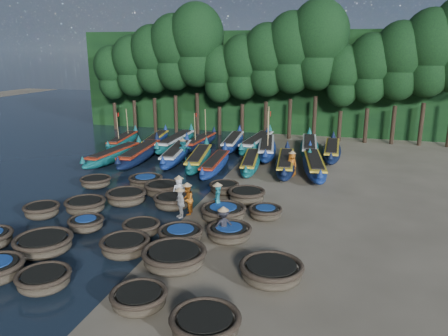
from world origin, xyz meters
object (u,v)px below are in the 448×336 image
(coracle_9, at_px, (271,272))
(coracle_16, at_px, (126,197))
(coracle_24, at_px, (247,196))
(long_boat_3, at_px, (176,154))
(coracle_6, at_px, (44,244))
(long_boat_17, at_px, (332,151))
(coracle_3, at_px, (139,299))
(coracle_19, at_px, (265,212))
(coracle_14, at_px, (229,233))
(fisherman_4, at_px, (180,202))
(coracle_8, at_px, (174,258))
(long_boat_6, at_px, (250,162))
(coracle_10, at_px, (42,211))
(coracle_7, at_px, (125,246))
(long_boat_8, at_px, (314,165))
(coracle_17, at_px, (173,201))
(fisherman_3, at_px, (223,224))
(coracle_4, at_px, (205,325))
(long_boat_14, at_px, (257,143))
(fisherman_6, at_px, (292,163))
(coracle_15, at_px, (85,206))
(long_boat_11, at_px, (176,142))
(coracle_13, at_px, (181,234))
(fisherman_5, at_px, (183,150))
(coracle_11, at_px, (86,224))
(coracle_23, at_px, (224,188))
(long_boat_4, at_px, (199,159))
(long_boat_16, at_px, (309,147))
(long_boat_2, at_px, (140,154))
(fisherman_2, at_px, (187,198))
(long_boat_15, at_px, (266,148))
(coracle_12, at_px, (141,228))
(fisherman_0, at_px, (179,189))
(long_boat_1, at_px, (114,155))
(long_boat_7, at_px, (286,164))
(coracle_18, at_px, (223,213))
(long_boat_10, at_px, (156,140))
(long_boat_9, at_px, (123,141))
(coracle_21, at_px, (146,181))
(long_boat_13, at_px, (233,142))
(fisherman_1, at_px, (217,199))

(coracle_9, height_order, coracle_16, coracle_16)
(coracle_24, bearing_deg, long_boat_3, 132.93)
(coracle_6, relative_size, long_boat_17, 0.33)
(coracle_3, bearing_deg, coracle_19, 73.95)
(coracle_14, distance_m, fisherman_4, 3.78)
(coracle_8, xyz_separation_m, long_boat_6, (-0.31, 15.09, 0.02))
(coracle_14, bearing_deg, coracle_10, 179.42)
(coracle_7, distance_m, long_boat_8, 16.12)
(coracle_17, xyz_separation_m, fisherman_3, (3.65, -3.03, 0.36))
(coracle_4, xyz_separation_m, long_boat_17, (2.66, 23.84, 0.11))
(long_boat_14, bearing_deg, fisherman_6, -56.81)
(coracle_15, xyz_separation_m, long_boat_11, (-1.27, 15.70, 0.14))
(coracle_13, xyz_separation_m, fisherman_5, (-5.05, 13.55, 0.49))
(coracle_11, height_order, coracle_23, coracle_23)
(coracle_17, xyz_separation_m, long_boat_4, (-1.55, 8.85, 0.11))
(coracle_23, distance_m, long_boat_16, 12.40)
(coracle_9, relative_size, long_boat_14, 0.27)
(long_boat_2, distance_m, fisherman_4, 12.16)
(fisherman_2, bearing_deg, long_boat_15, 165.28)
(coracle_7, xyz_separation_m, coracle_8, (2.36, -0.48, 0.04))
(coracle_14, bearing_deg, coracle_12, -172.31)
(coracle_9, height_order, fisherman_0, fisherman_0)
(long_boat_8, xyz_separation_m, fisherman_6, (-1.40, -1.05, 0.31))
(coracle_15, bearing_deg, long_boat_1, 111.85)
(long_boat_7, relative_size, long_boat_16, 0.93)
(fisherman_0, bearing_deg, long_boat_6, -142.09)
(coracle_7, bearing_deg, coracle_18, 57.86)
(long_boat_8, bearing_deg, coracle_6, -131.48)
(long_boat_10, bearing_deg, long_boat_14, -3.69)
(coracle_11, xyz_separation_m, coracle_12, (2.73, 0.18, 0.02))
(long_boat_1, relative_size, long_boat_7, 0.98)
(coracle_17, relative_size, long_boat_9, 0.33)
(coracle_11, distance_m, coracle_21, 6.90)
(coracle_14, height_order, fisherman_6, fisherman_6)
(coracle_7, relative_size, fisherman_0, 1.35)
(coracle_13, distance_m, long_boat_10, 20.43)
(coracle_3, height_order, long_boat_3, long_boat_3)
(coracle_10, xyz_separation_m, long_boat_10, (-1.62, 17.37, 0.09))
(coracle_11, bearing_deg, coracle_19, 25.48)
(coracle_12, bearing_deg, coracle_19, 34.92)
(long_boat_4, bearing_deg, fisherman_0, -88.23)
(long_boat_4, bearing_deg, coracle_7, -92.64)
(coracle_10, bearing_deg, long_boat_13, 74.09)
(long_boat_8, bearing_deg, fisherman_5, 167.20)
(coracle_8, distance_m, fisherman_4, 5.40)
(coracle_8, bearing_deg, long_boat_15, 89.93)
(coracle_14, bearing_deg, long_boat_7, 86.31)
(long_boat_7, bearing_deg, long_boat_14, 112.16)
(fisherman_0, bearing_deg, coracle_7, 54.48)
(coracle_7, distance_m, fisherman_1, 5.69)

